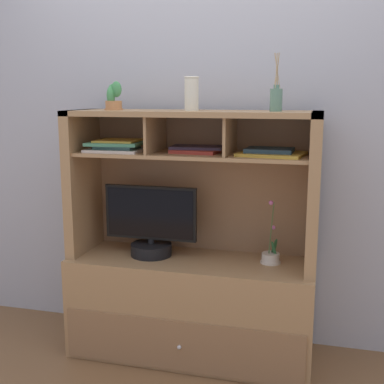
{
  "coord_description": "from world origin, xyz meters",
  "views": [
    {
      "loc": [
        0.71,
        -2.69,
        1.53
      ],
      "look_at": [
        0.0,
        0.0,
        0.98
      ],
      "focal_mm": 46.71,
      "sensor_mm": 36.0,
      "label": 1
    }
  ],
  "objects": [
    {
      "name": "floor_plane",
      "position": [
        0.0,
        0.0,
        -0.01
      ],
      "size": [
        6.0,
        6.0,
        0.02
      ],
      "primitive_type": "cube",
      "color": "brown",
      "rests_on": "ground"
    },
    {
      "name": "back_wall",
      "position": [
        0.0,
        0.29,
        1.4
      ],
      "size": [
        6.0,
        0.02,
        2.8
      ],
      "primitive_type": "cube",
      "color": "#ACB0BD",
      "rests_on": "ground"
    },
    {
      "name": "media_console",
      "position": [
        0.0,
        0.01,
        0.44
      ],
      "size": [
        1.41,
        0.55,
        1.44
      ],
      "color": "#A37B52",
      "rests_on": "ground"
    },
    {
      "name": "tv_monitor",
      "position": [
        -0.25,
        -0.01,
        0.75
      ],
      "size": [
        0.55,
        0.24,
        0.42
      ],
      "color": "black",
      "rests_on": "media_console"
    },
    {
      "name": "potted_orchid",
      "position": [
        0.45,
        0.03,
        0.63
      ],
      "size": [
        0.12,
        0.12,
        0.36
      ],
      "color": "beige",
      "rests_on": "media_console"
    },
    {
      "name": "magazine_stack_left",
      "position": [
        0.44,
        0.0,
        1.22
      ],
      "size": [
        0.37,
        0.32,
        0.04
      ],
      "color": "gold",
      "rests_on": "media_console"
    },
    {
      "name": "magazine_stack_centre",
      "position": [
        0.02,
        0.04,
        1.22
      ],
      "size": [
        0.3,
        0.26,
        0.03
      ],
      "color": "#A53329",
      "rests_on": "media_console"
    },
    {
      "name": "magazine_stack_right",
      "position": [
        -0.44,
        -0.03,
        1.24
      ],
      "size": [
        0.32,
        0.29,
        0.07
      ],
      "color": "beige",
      "rests_on": "media_console"
    },
    {
      "name": "diffuser_bottle",
      "position": [
        0.46,
        -0.01,
        1.5
      ],
      "size": [
        0.07,
        0.07,
        0.3
      ],
      "color": "slate",
      "rests_on": "media_console"
    },
    {
      "name": "potted_succulent",
      "position": [
        -0.46,
        -0.01,
        1.5
      ],
      "size": [
        0.11,
        0.11,
        0.16
      ],
      "color": "#BA7C4B",
      "rests_on": "media_console"
    },
    {
      "name": "ceramic_vase",
      "position": [
        0.0,
        -0.01,
        1.53
      ],
      "size": [
        0.08,
        0.08,
        0.18
      ],
      "color": "silver",
      "rests_on": "media_console"
    }
  ]
}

